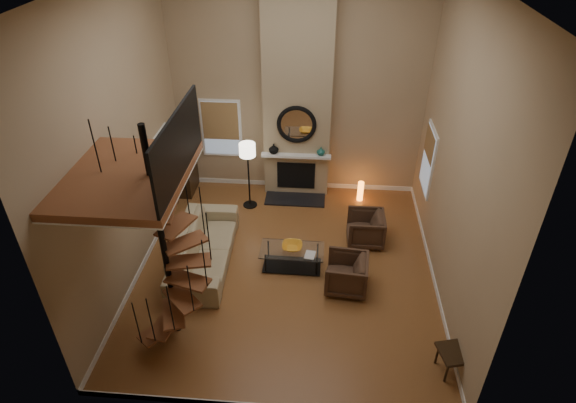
# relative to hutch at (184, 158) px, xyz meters

# --- Properties ---
(ground) EXTENTS (6.00, 6.50, 0.01)m
(ground) POSITION_rel_hutch_xyz_m (2.81, -2.81, -0.95)
(ground) COLOR #A56935
(ground) RESTS_ON ground
(back_wall) EXTENTS (6.00, 0.02, 5.50)m
(back_wall) POSITION_rel_hutch_xyz_m (2.81, 0.44, 1.80)
(back_wall) COLOR tan
(back_wall) RESTS_ON ground
(front_wall) EXTENTS (6.00, 0.02, 5.50)m
(front_wall) POSITION_rel_hutch_xyz_m (2.81, -6.06, 1.80)
(front_wall) COLOR tan
(front_wall) RESTS_ON ground
(left_wall) EXTENTS (0.02, 6.50, 5.50)m
(left_wall) POSITION_rel_hutch_xyz_m (-0.19, -2.81, 1.80)
(left_wall) COLOR tan
(left_wall) RESTS_ON ground
(right_wall) EXTENTS (0.02, 6.50, 5.50)m
(right_wall) POSITION_rel_hutch_xyz_m (5.81, -2.81, 1.80)
(right_wall) COLOR tan
(right_wall) RESTS_ON ground
(baseboard_back) EXTENTS (6.00, 0.02, 0.12)m
(baseboard_back) POSITION_rel_hutch_xyz_m (2.81, 0.43, -0.89)
(baseboard_back) COLOR white
(baseboard_back) RESTS_ON ground
(baseboard_left) EXTENTS (0.02, 6.50, 0.12)m
(baseboard_left) POSITION_rel_hutch_xyz_m (-0.18, -2.81, -0.89)
(baseboard_left) COLOR white
(baseboard_left) RESTS_ON ground
(baseboard_right) EXTENTS (0.02, 6.50, 0.12)m
(baseboard_right) POSITION_rel_hutch_xyz_m (5.80, -2.81, -0.89)
(baseboard_right) COLOR white
(baseboard_right) RESTS_ON ground
(chimney_breast) EXTENTS (1.60, 0.38, 5.50)m
(chimney_breast) POSITION_rel_hutch_xyz_m (2.81, 0.25, 1.80)
(chimney_breast) COLOR tan
(chimney_breast) RESTS_ON ground
(hearth) EXTENTS (1.50, 0.60, 0.04)m
(hearth) POSITION_rel_hutch_xyz_m (2.81, -0.24, -0.93)
(hearth) COLOR black
(hearth) RESTS_ON ground
(firebox) EXTENTS (0.95, 0.02, 0.72)m
(firebox) POSITION_rel_hutch_xyz_m (2.81, 0.05, -0.40)
(firebox) COLOR black
(firebox) RESTS_ON chimney_breast
(mantel) EXTENTS (1.70, 0.18, 0.06)m
(mantel) POSITION_rel_hutch_xyz_m (2.81, -0.03, 0.20)
(mantel) COLOR white
(mantel) RESTS_ON chimney_breast
(mirror_frame) EXTENTS (0.94, 0.10, 0.94)m
(mirror_frame) POSITION_rel_hutch_xyz_m (2.81, 0.03, 1.00)
(mirror_frame) COLOR black
(mirror_frame) RESTS_ON chimney_breast
(mirror_disc) EXTENTS (0.80, 0.01, 0.80)m
(mirror_disc) POSITION_rel_hutch_xyz_m (2.81, 0.04, 1.00)
(mirror_disc) COLOR white
(mirror_disc) RESTS_ON chimney_breast
(vase_left) EXTENTS (0.24, 0.24, 0.25)m
(vase_left) POSITION_rel_hutch_xyz_m (2.26, 0.01, 0.35)
(vase_left) COLOR black
(vase_left) RESTS_ON mantel
(vase_right) EXTENTS (0.20, 0.20, 0.21)m
(vase_right) POSITION_rel_hutch_xyz_m (3.41, 0.01, 0.33)
(vase_right) COLOR #19574E
(vase_right) RESTS_ON mantel
(window_back) EXTENTS (1.02, 0.06, 1.52)m
(window_back) POSITION_rel_hutch_xyz_m (0.91, 0.41, 0.67)
(window_back) COLOR white
(window_back) RESTS_ON back_wall
(window_right) EXTENTS (0.06, 1.02, 1.52)m
(window_right) POSITION_rel_hutch_xyz_m (5.79, -0.81, 0.68)
(window_right) COLOR white
(window_right) RESTS_ON right_wall
(entry_door) EXTENTS (0.10, 1.05, 2.16)m
(entry_door) POSITION_rel_hutch_xyz_m (-0.14, -1.01, 0.10)
(entry_door) COLOR white
(entry_door) RESTS_ON ground
(loft) EXTENTS (1.70, 2.20, 1.09)m
(loft) POSITION_rel_hutch_xyz_m (0.77, -4.61, 2.29)
(loft) COLOR brown
(loft) RESTS_ON left_wall
(spiral_stair) EXTENTS (1.47, 1.47, 4.06)m
(spiral_stair) POSITION_rel_hutch_xyz_m (1.03, -4.60, 0.83)
(spiral_stair) COLOR black
(spiral_stair) RESTS_ON ground
(hutch) EXTENTS (0.40, 0.85, 1.89)m
(hutch) POSITION_rel_hutch_xyz_m (0.00, 0.00, 0.00)
(hutch) COLOR black
(hutch) RESTS_ON ground
(sofa) EXTENTS (1.15, 2.76, 0.80)m
(sofa) POSITION_rel_hutch_xyz_m (1.07, -2.73, -0.55)
(sofa) COLOR tan
(sofa) RESTS_ON ground
(armchair_near) EXTENTS (0.81, 0.79, 0.73)m
(armchair_near) POSITION_rel_hutch_xyz_m (4.55, -1.77, -0.60)
(armchair_near) COLOR #493021
(armchair_near) RESTS_ON ground
(armchair_far) EXTENTS (0.88, 0.86, 0.74)m
(armchair_far) POSITION_rel_hutch_xyz_m (4.10, -3.29, -0.60)
(armchair_far) COLOR #493021
(armchair_far) RESTS_ON ground
(coffee_table) EXTENTS (1.31, 0.67, 0.48)m
(coffee_table) POSITION_rel_hutch_xyz_m (2.92, -2.76, -0.67)
(coffee_table) COLOR silver
(coffee_table) RESTS_ON ground
(bowl) EXTENTS (0.42, 0.42, 0.10)m
(bowl) POSITION_rel_hutch_xyz_m (2.92, -2.71, -0.45)
(bowl) COLOR gold
(bowl) RESTS_ON coffee_table
(book) EXTENTS (0.24, 0.30, 0.03)m
(book) POSITION_rel_hutch_xyz_m (3.27, -2.91, -0.49)
(book) COLOR gray
(book) RESTS_ON coffee_table
(floor_lamp) EXTENTS (0.38, 0.38, 1.70)m
(floor_lamp) POSITION_rel_hutch_xyz_m (1.72, -0.56, 0.46)
(floor_lamp) COLOR black
(floor_lamp) RESTS_ON ground
(accent_lamp) EXTENTS (0.15, 0.15, 0.53)m
(accent_lamp) POSITION_rel_hutch_xyz_m (4.44, -0.09, -0.70)
(accent_lamp) COLOR orange
(accent_lamp) RESTS_ON ground
(side_chair) EXTENTS (0.59, 0.59, 1.01)m
(side_chair) POSITION_rel_hutch_xyz_m (5.80, -5.08, -0.42)
(side_chair) COLOR black
(side_chair) RESTS_ON ground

